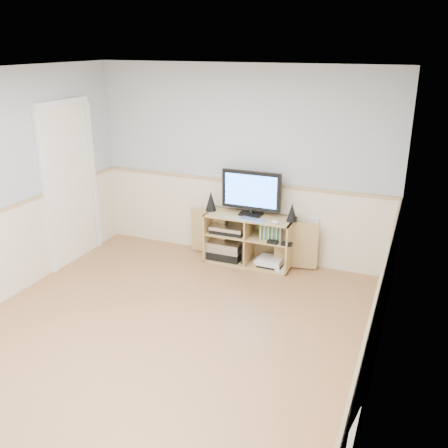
{
  "coord_description": "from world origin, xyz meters",
  "views": [
    {
      "loc": [
        2.18,
        -3.64,
        2.74
      ],
      "look_at": [
        0.19,
        1.2,
        0.82
      ],
      "focal_mm": 40.0,
      "sensor_mm": 36.0,
      "label": 1
    }
  ],
  "objects": [
    {
      "name": "keyboard",
      "position": [
        0.29,
        1.87,
        0.66
      ],
      "size": [
        0.34,
        0.2,
        0.01
      ],
      "primitive_type": "cube",
      "rotation": [
        0.0,
        0.0,
        -0.23
      ],
      "color": "silver",
      "rests_on": "media_cabinet"
    },
    {
      "name": "mouse",
      "position": [
        0.59,
        1.87,
        0.67
      ],
      "size": [
        0.11,
        0.09,
        0.04
      ],
      "primitive_type": "ellipsoid",
      "rotation": [
        0.0,
        0.0,
        -0.26
      ],
      "color": "white",
      "rests_on": "media_cabinet"
    },
    {
      "name": "speaker_left",
      "position": [
        -0.34,
        2.03,
        0.78
      ],
      "size": [
        0.14,
        0.14,
        0.26
      ],
      "primitive_type": "cone",
      "color": "black",
      "rests_on": "media_cabinet"
    },
    {
      "name": "game_consoles",
      "position": [
        0.5,
        2.0,
        0.07
      ],
      "size": [
        0.45,
        0.3,
        0.11
      ],
      "color": "white",
      "rests_on": "media_cabinet"
    },
    {
      "name": "av_components",
      "position": [
        -0.1,
        2.01,
        0.22
      ],
      "size": [
        0.52,
        0.33,
        0.47
      ],
      "color": "black",
      "rests_on": "media_cabinet"
    },
    {
      "name": "speaker_right",
      "position": [
        0.75,
        2.03,
        0.77
      ],
      "size": [
        0.13,
        0.13,
        0.23
      ],
      "primitive_type": "cone",
      "color": "black",
      "rests_on": "media_cabinet"
    },
    {
      "name": "media_cabinet",
      "position": [
        0.21,
        2.06,
        0.33
      ],
      "size": [
        1.75,
        0.42,
        0.65
      ],
      "color": "tan",
      "rests_on": "floor"
    },
    {
      "name": "room",
      "position": [
        -0.06,
        0.12,
        1.22
      ],
      "size": [
        4.04,
        4.54,
        2.54
      ],
      "color": "tan",
      "rests_on": "ground"
    },
    {
      "name": "monitor",
      "position": [
        0.21,
        2.06,
        0.96
      ],
      "size": [
        0.77,
        0.18,
        0.57
      ],
      "color": "black",
      "rests_on": "media_cabinet"
    },
    {
      "name": "wall_outlet",
      "position": [
        1.0,
        2.23,
        0.6
      ],
      "size": [
        0.12,
        0.03,
        0.12
      ],
      "primitive_type": "cube",
      "color": "white",
      "rests_on": "wall_back"
    },
    {
      "name": "game_cases",
      "position": [
        0.51,
        1.99,
        0.48
      ],
      "size": [
        0.28,
        0.13,
        0.19
      ],
      "primitive_type": "cube",
      "color": "#3F8C3F",
      "rests_on": "media_cabinet"
    }
  ]
}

